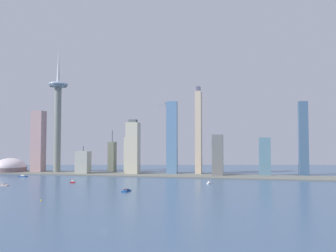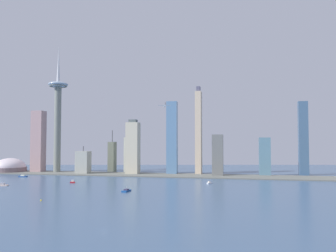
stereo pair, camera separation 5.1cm
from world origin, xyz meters
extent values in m
plane|color=#3F5A7B|center=(0.00, 0.00, 0.00)|extent=(6000.00, 6000.00, 0.00)
cube|color=slate|center=(0.00, 419.62, 1.02)|extent=(850.56, 76.60, 2.04)
cylinder|color=gray|center=(-291.94, 436.95, 98.30)|extent=(14.95, 14.95, 196.61)
ellipsoid|color=#96ADC7|center=(-291.94, 436.95, 196.61)|extent=(43.09, 43.09, 11.49)
torus|color=gray|center=(-291.94, 436.95, 192.59)|extent=(38.92, 38.92, 2.30)
cone|color=silver|center=(-291.94, 436.95, 242.40)|extent=(7.47, 7.47, 80.10)
cylinder|color=slate|center=(-399.44, 422.77, 5.82)|extent=(71.68, 71.68, 11.63)
ellipsoid|color=silver|center=(-399.44, 422.77, 11.63)|extent=(68.09, 68.09, 39.84)
cube|color=#405E7F|center=(231.84, 483.04, 75.37)|extent=(18.42, 14.95, 150.75)
cube|color=slate|center=(61.79, 428.80, 41.28)|extent=(21.68, 13.86, 82.56)
cube|color=beige|center=(-114.35, 431.03, 54.30)|extent=(26.00, 23.23, 108.61)
cube|color=#505B5D|center=(-114.35, 431.03, 111.67)|extent=(15.60, 13.94, 6.13)
cube|color=#577FA7|center=(-34.39, 449.84, 76.51)|extent=(21.92, 16.56, 153.02)
cube|color=#666D5C|center=(-177.11, 474.33, 33.95)|extent=(14.16, 19.60, 67.90)
cylinder|color=#4C4C51|center=(-177.11, 474.33, 81.06)|extent=(1.60, 1.60, 26.31)
cube|color=slate|center=(153.54, 454.64, 38.33)|extent=(22.48, 14.45, 76.65)
cube|color=#AB898B|center=(-336.44, 433.39, 68.67)|extent=(26.29, 21.65, 137.33)
cube|color=#B9BAA8|center=(-138.78, 472.86, 38.91)|extent=(13.56, 21.99, 77.81)
cube|color=#5C625E|center=(-138.78, 472.86, 82.16)|extent=(8.14, 13.19, 8.70)
cube|color=#A4A79D|center=(-218.87, 415.35, 24.12)|extent=(27.28, 22.48, 48.25)
cylinder|color=#4C4C51|center=(-218.87, 415.35, 53.47)|extent=(1.60, 1.60, 10.44)
cube|color=beige|center=(20.64, 458.52, 86.85)|extent=(12.46, 23.99, 173.70)
cube|color=#54536D|center=(20.64, 458.52, 178.97)|extent=(7.47, 14.39, 10.55)
cube|color=navy|center=(-308.40, 340.32, 0.84)|extent=(17.28, 6.23, 1.69)
cube|color=#E6E6C3|center=(-308.40, 340.32, 2.80)|extent=(7.67, 4.14, 2.22)
cylinder|color=silver|center=(-308.40, 340.32, 6.82)|extent=(0.24, 0.24, 5.84)
cube|color=red|center=(-166.93, 270.12, 1.05)|extent=(8.52, 4.06, 2.10)
cube|color=silver|center=(-166.93, 270.12, 3.54)|extent=(3.88, 2.42, 2.89)
cube|color=white|center=(55.51, 306.22, 0.85)|extent=(8.46, 9.63, 1.71)
cube|color=silver|center=(55.51, 306.22, 2.91)|extent=(4.47, 4.79, 2.41)
cube|color=beige|center=(-256.80, 214.91, 0.88)|extent=(18.69, 9.28, 1.75)
cube|color=#A5A4AF|center=(-256.80, 214.91, 2.99)|extent=(8.51, 5.68, 2.48)
cylinder|color=silver|center=(-256.80, 214.91, 5.74)|extent=(0.24, 0.24, 3.01)
cube|color=#17488F|center=(-48.49, 196.44, 0.94)|extent=(8.34, 18.18, 1.89)
cube|color=#332D4A|center=(-48.49, 196.44, 2.68)|extent=(5.50, 8.13, 1.58)
cylinder|color=silver|center=(-48.49, 196.44, 5.29)|extent=(0.24, 0.24, 3.63)
cone|color=yellow|center=(-121.42, 107.11, 1.19)|extent=(1.86, 1.86, 2.38)
cylinder|color=silver|center=(-35.21, 379.65, 136.52)|extent=(9.89, 21.56, 2.17)
sphere|color=silver|center=(-39.14, 390.05, 136.52)|extent=(2.17, 2.17, 2.17)
cube|color=silver|center=(-35.21, 379.65, 137.49)|extent=(24.50, 11.47, 0.50)
cube|color=silver|center=(-31.91, 370.92, 136.84)|extent=(8.91, 4.92, 0.40)
cube|color=#2D333D|center=(-31.91, 370.92, 140.10)|extent=(1.15, 1.98, 5.00)
camera|label=1|loc=(102.90, -248.21, 68.12)|focal=36.17mm
camera|label=2|loc=(102.95, -248.20, 68.12)|focal=36.17mm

